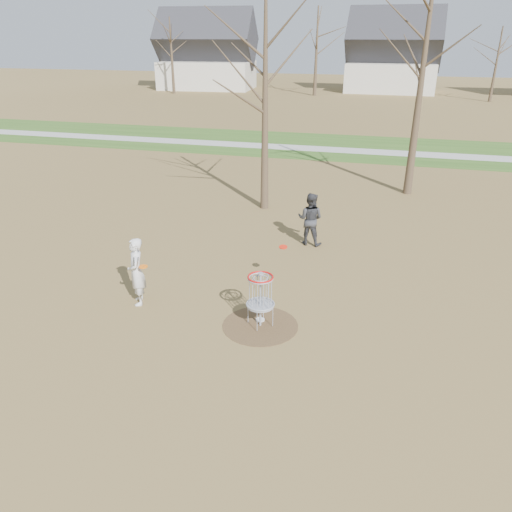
{
  "coord_description": "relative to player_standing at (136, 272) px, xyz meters",
  "views": [
    {
      "loc": [
        2.47,
        -9.8,
        6.32
      ],
      "look_at": [
        -0.5,
        1.5,
        1.1
      ],
      "focal_mm": 35.0,
      "sensor_mm": 36.0,
      "label": 1
    }
  ],
  "objects": [
    {
      "name": "bare_trees",
      "position": [
        5.05,
        35.51,
        4.47
      ],
      "size": [
        52.62,
        44.98,
        9.0
      ],
      "color": "#382B1E",
      "rests_on": "ground"
    },
    {
      "name": "dirt_circle",
      "position": [
        3.27,
        -0.28,
        -0.87
      ],
      "size": [
        1.8,
        1.8,
        0.01
      ],
      "primitive_type": "cylinder",
      "color": "#47331E",
      "rests_on": "ground"
    },
    {
      "name": "player_standing",
      "position": [
        0.0,
        0.0,
        0.0
      ],
      "size": [
        0.67,
        0.76,
        1.76
      ],
      "primitive_type": "imported",
      "rotation": [
        0.0,
        0.0,
        -1.09
      ],
      "color": "silver",
      "rests_on": "ground"
    },
    {
      "name": "footpath",
      "position": [
        3.27,
        19.72,
        -0.86
      ],
      "size": [
        160.0,
        1.5,
        0.01
      ],
      "primitive_type": "cube",
      "color": "#9E9E99",
      "rests_on": "green_band"
    },
    {
      "name": "green_band",
      "position": [
        3.27,
        20.72,
        -0.87
      ],
      "size": [
        160.0,
        8.0,
        0.01
      ],
      "primitive_type": "cube",
      "color": "#2D5119",
      "rests_on": "ground"
    },
    {
      "name": "discs_in_play",
      "position": [
        1.89,
        0.87,
        0.27
      ],
      "size": [
        3.31,
        2.12,
        0.11
      ],
      "color": "red",
      "rests_on": "ground"
    },
    {
      "name": "ground",
      "position": [
        3.27,
        -0.28,
        -0.88
      ],
      "size": [
        160.0,
        160.0,
        0.0
      ],
      "primitive_type": "plane",
      "color": "brown",
      "rests_on": "ground"
    },
    {
      "name": "houses_row",
      "position": [
        7.59,
        52.28,
        2.64
      ],
      "size": [
        56.51,
        10.01,
        7.26
      ],
      "color": "silver",
      "rests_on": "ground"
    },
    {
      "name": "player_throwing",
      "position": [
        3.58,
        5.0,
        -0.02
      ],
      "size": [
        0.92,
        0.77,
        1.73
      ],
      "primitive_type": "imported",
      "rotation": [
        0.0,
        0.0,
        3.0
      ],
      "color": "#323338",
      "rests_on": "ground"
    },
    {
      "name": "disc_grounded",
      "position": [
        3.21,
        -0.05,
        -0.86
      ],
      "size": [
        0.22,
        0.22,
        0.02
      ],
      "primitive_type": "cylinder",
      "color": "silver",
      "rests_on": "dirt_circle"
    },
    {
      "name": "disc_golf_basket",
      "position": [
        3.27,
        -0.28,
        0.03
      ],
      "size": [
        0.64,
        0.64,
        1.35
      ],
      "color": "#9EA3AD",
      "rests_on": "ground"
    }
  ]
}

